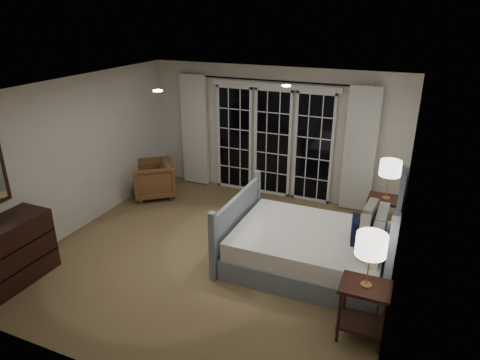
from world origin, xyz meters
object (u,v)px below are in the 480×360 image
at_px(bed, 313,247).
at_px(nightstand_right, 384,212).
at_px(lamp_right, 390,169).
at_px(nightstand_left, 364,303).
at_px(dresser, 4,255).
at_px(lamp_left, 371,245).
at_px(armchair, 153,179).

distance_m(bed, nightstand_right, 1.52).
bearing_deg(nightstand_right, bed, -122.66).
bearing_deg(lamp_right, nightstand_right, -90.00).
relative_size(nightstand_right, lamp_right, 1.12).
relative_size(nightstand_left, dresser, 0.55).
height_order(lamp_left, lamp_right, lamp_right).
height_order(nightstand_right, lamp_right, lamp_right).
distance_m(lamp_left, lamp_right, 2.44).
bearing_deg(armchair, lamp_right, 52.00).
bearing_deg(bed, nightstand_right, 57.34).
height_order(nightstand_left, lamp_left, lamp_left).
height_order(nightstand_left, nightstand_right, nightstand_right).
relative_size(nightstand_right, dresser, 0.55).
height_order(bed, nightstand_left, bed).
distance_m(armchair, dresser, 3.24).
bearing_deg(lamp_left, lamp_right, 90.70).
bearing_deg(nightstand_left, armchair, 151.14).
bearing_deg(bed, armchair, 160.60).
bearing_deg(lamp_right, lamp_left, -89.30).
relative_size(nightstand_left, armchair, 0.89).
bearing_deg(nightstand_left, lamp_right, 90.70).
bearing_deg(lamp_left, bed, 125.98).
distance_m(nightstand_left, nightstand_right, 2.44).
xyz_separation_m(bed, dresser, (-3.64, -2.00, 0.12)).
bearing_deg(lamp_left, dresser, -169.47).
bearing_deg(nightstand_left, nightstand_right, 90.70).
distance_m(nightstand_right, dresser, 5.54).
height_order(bed, lamp_left, bed).
bearing_deg(armchair, bed, 32.11).
height_order(lamp_right, dresser, lamp_right).
xyz_separation_m(nightstand_left, armchair, (-4.36, 2.40, -0.11)).
bearing_deg(lamp_left, nightstand_left, -36.87).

